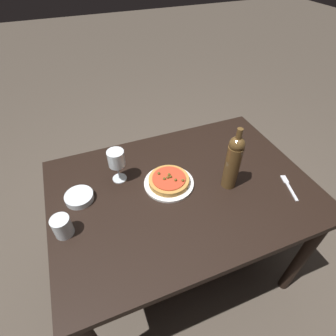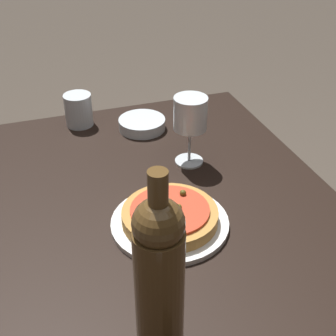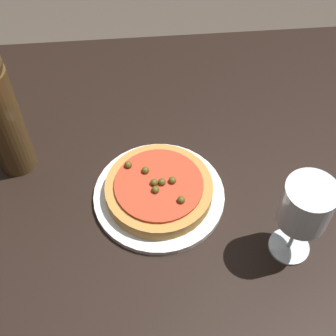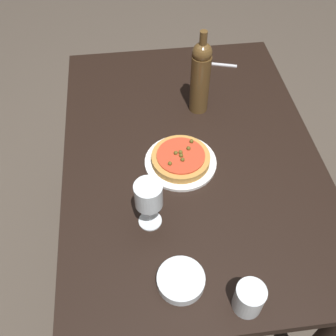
# 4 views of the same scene
# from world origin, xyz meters

# --- Properties ---
(ground_plane) EXTENTS (14.00, 14.00, 0.00)m
(ground_plane) POSITION_xyz_m (0.00, 0.00, 0.00)
(ground_plane) COLOR #4C4238
(dining_table) EXTENTS (1.26, 0.89, 0.76)m
(dining_table) POSITION_xyz_m (0.00, 0.00, 0.67)
(dining_table) COLOR black
(dining_table) RESTS_ON ground_plane
(dinner_plate) EXTENTS (0.24, 0.24, 0.01)m
(dinner_plate) POSITION_xyz_m (0.05, -0.04, 0.77)
(dinner_plate) COLOR white
(dinner_plate) RESTS_ON dining_table
(pizza) EXTENTS (0.20, 0.20, 0.04)m
(pizza) POSITION_xyz_m (0.05, -0.04, 0.79)
(pizza) COLOR #BC843D
(pizza) RESTS_ON dinner_plate
(wine_glass) EXTENTS (0.08, 0.08, 0.18)m
(wine_glass) POSITION_xyz_m (0.27, -0.17, 0.89)
(wine_glass) COLOR silver
(wine_glass) RESTS_ON dining_table
(wine_bottle) EXTENTS (0.07, 0.07, 0.33)m
(wine_bottle) POSITION_xyz_m (-0.22, 0.06, 0.92)
(wine_bottle) COLOR brown
(wine_bottle) RESTS_ON dining_table
(water_cup) EXTENTS (0.08, 0.08, 0.09)m
(water_cup) POSITION_xyz_m (0.56, 0.06, 0.81)
(water_cup) COLOR silver
(water_cup) RESTS_ON dining_table
(side_bowl) EXTENTS (0.13, 0.13, 0.03)m
(side_bowl) POSITION_xyz_m (0.48, -0.11, 0.78)
(side_bowl) COLOR silver
(side_bowl) RESTS_ON dining_table
(fork) EXTENTS (0.07, 0.17, 0.00)m
(fork) POSITION_xyz_m (-0.49, 0.18, 0.77)
(fork) COLOR silver
(fork) RESTS_ON dining_table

